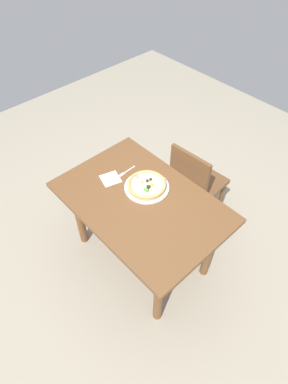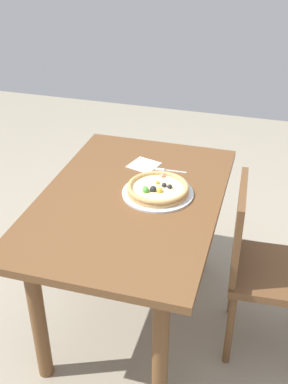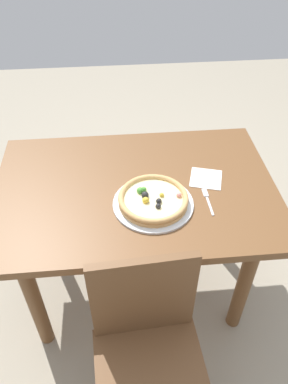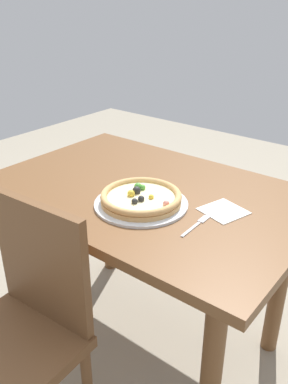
{
  "view_description": "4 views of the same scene",
  "coord_description": "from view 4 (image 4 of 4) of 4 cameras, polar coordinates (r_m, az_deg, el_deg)",
  "views": [
    {
      "loc": [
        -1.14,
        1.03,
        2.53
      ],
      "look_at": [
        0.03,
        -0.06,
        0.77
      ],
      "focal_mm": 30.01,
      "sensor_mm": 36.0,
      "label": 1
    },
    {
      "loc": [
        -1.82,
        -0.59,
        1.95
      ],
      "look_at": [
        0.03,
        -0.06,
        0.77
      ],
      "focal_mm": 44.88,
      "sensor_mm": 36.0,
      "label": 2
    },
    {
      "loc": [
        -0.08,
        -1.25,
        1.86
      ],
      "look_at": [
        0.03,
        -0.06,
        0.77
      ],
      "focal_mm": 35.06,
      "sensor_mm": 36.0,
      "label": 3
    },
    {
      "loc": [
        0.89,
        -1.14,
        1.45
      ],
      "look_at": [
        0.03,
        -0.06,
        0.77
      ],
      "focal_mm": 38.14,
      "sensor_mm": 36.0,
      "label": 4
    }
  ],
  "objects": [
    {
      "name": "ground_plane",
      "position": [
        2.05,
        0.32,
        -18.97
      ],
      "size": [
        6.0,
        6.0,
        0.0
      ],
      "primitive_type": "plane",
      "color": "#9E937F"
    },
    {
      "name": "napkin",
      "position": [
        1.47,
        11.05,
        -2.62
      ],
      "size": [
        0.17,
        0.17,
        0.0
      ],
      "primitive_type": "cube",
      "rotation": [
        0.0,
        0.0,
        -0.29
      ],
      "color": "white",
      "rests_on": "dining_table"
    },
    {
      "name": "plate",
      "position": [
        1.48,
        -0.41,
        -1.65
      ],
      "size": [
        0.34,
        0.34,
        0.01
      ],
      "primitive_type": "cylinder",
      "color": "silver",
      "rests_on": "dining_table"
    },
    {
      "name": "pizza",
      "position": [
        1.47,
        -0.42,
        -0.77
      ],
      "size": [
        0.3,
        0.3,
        0.05
      ],
      "color": "tan",
      "rests_on": "plate"
    },
    {
      "name": "chair_near",
      "position": [
        1.4,
        -16.98,
        -18.02
      ],
      "size": [
        0.42,
        0.42,
        0.9
      ],
      "rotation": [
        0.0,
        0.0,
        3.2
      ],
      "color": "brown",
      "rests_on": "ground"
    },
    {
      "name": "fork",
      "position": [
        1.37,
        7.48,
        -4.48
      ],
      "size": [
        0.02,
        0.17,
        0.0
      ],
      "rotation": [
        0.0,
        0.0,
        1.6
      ],
      "color": "silver",
      "rests_on": "dining_table"
    },
    {
      "name": "dining_table",
      "position": [
        1.66,
        0.37,
        -3.23
      ],
      "size": [
        1.26,
        0.84,
        0.75
      ],
      "color": "brown",
      "rests_on": "ground"
    }
  ]
}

